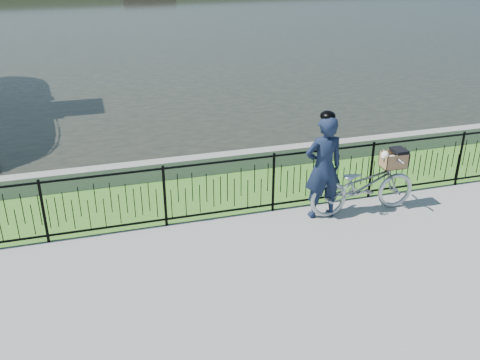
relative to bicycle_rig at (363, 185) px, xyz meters
name	(u,v)px	position (x,y,z in m)	size (l,w,h in m)	color
ground	(247,265)	(-2.57, -1.10, -0.55)	(120.00, 120.00, 0.00)	gray
grass_strip	(208,194)	(-2.57, 1.50, -0.54)	(60.00, 2.00, 0.01)	#3C7123
water	(108,7)	(-2.57, 31.90, -0.55)	(120.00, 120.00, 0.00)	black
quay_wall	(197,166)	(-2.57, 2.50, -0.35)	(60.00, 0.30, 0.40)	gray
fence	(221,189)	(-2.57, 0.50, 0.03)	(14.00, 0.06, 1.15)	black
bicycle_rig	(363,185)	(0.00, 0.00, 0.00)	(2.05, 0.72, 1.19)	#A5AAB1
cyclist	(324,167)	(-0.80, 0.06, 0.43)	(0.70, 0.47, 1.99)	#121B31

